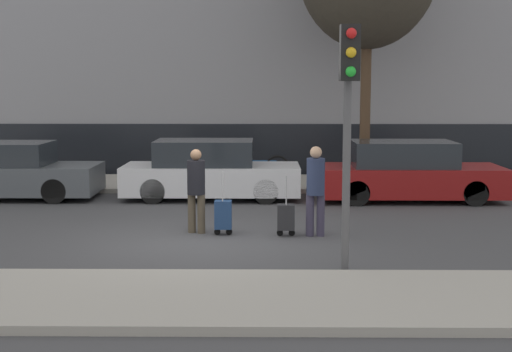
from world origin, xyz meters
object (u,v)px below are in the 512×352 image
at_px(parked_car_1, 210,172).
at_px(traffic_light, 348,99).
at_px(parked_bicycle, 259,168).
at_px(parked_car_0, 4,172).
at_px(pedestrian_right, 316,185).
at_px(pedestrian_left, 196,186).
at_px(parked_car_2, 407,173).
at_px(trolley_left, 223,215).
at_px(trolley_right, 286,217).

relative_size(parked_car_1, traffic_light, 1.18).
xyz_separation_m(parked_car_1, parked_bicycle, (1.20, 2.39, -0.18)).
height_order(parked_car_0, pedestrian_right, pedestrian_right).
bearing_deg(traffic_light, pedestrian_left, 129.93).
bearing_deg(pedestrian_right, parked_car_2, 58.11).
height_order(trolley_left, parked_bicycle, trolley_left).
relative_size(parked_car_0, traffic_light, 1.23).
bearing_deg(traffic_light, parked_car_0, 137.33).
height_order(pedestrian_left, trolley_right, pedestrian_left).
height_order(trolley_left, traffic_light, traffic_light).
distance_m(parked_car_0, trolley_right, 8.12).
xyz_separation_m(parked_car_2, trolley_right, (-3.09, -4.13, -0.32)).
bearing_deg(trolley_right, pedestrian_left, 171.13).
relative_size(parked_car_1, pedestrian_right, 2.56).
bearing_deg(trolley_left, parked_car_2, 43.40).
relative_size(trolley_right, parked_bicycle, 0.64).
xyz_separation_m(parked_car_0, traffic_light, (7.67, -7.07, 1.97)).
relative_size(parked_car_2, pedestrian_left, 2.76).
height_order(trolley_right, parked_bicycle, trolley_right).
xyz_separation_m(parked_car_0, parked_bicycle, (6.30, 2.38, -0.16)).
bearing_deg(trolley_right, trolley_left, 175.81).
height_order(parked_car_1, trolley_left, parked_car_1).
distance_m(parked_car_2, trolley_left, 5.89).
height_order(parked_car_1, traffic_light, traffic_light).
bearing_deg(pedestrian_left, traffic_light, 148.88).
relative_size(parked_car_0, pedestrian_right, 2.69).
relative_size(parked_car_0, parked_car_1, 1.05).
xyz_separation_m(traffic_light, parked_bicycle, (-1.37, 9.45, -2.14)).
xyz_separation_m(trolley_right, parked_bicycle, (-0.56, 6.71, 0.13)).
bearing_deg(pedestrian_left, parked_car_2, -122.18).
relative_size(trolley_left, trolley_right, 1.05).
height_order(parked_car_1, parked_bicycle, parked_car_1).
bearing_deg(parked_car_2, trolley_right, -126.82).
xyz_separation_m(parked_car_2, trolley_left, (-4.27, -4.04, -0.29)).
bearing_deg(parked_car_2, traffic_light, -108.35).
height_order(pedestrian_right, parked_bicycle, pedestrian_right).
height_order(trolley_left, trolley_right, trolley_left).
bearing_deg(parked_car_0, pedestrian_left, -38.27).
bearing_deg(traffic_light, parked_bicycle, 98.25).
distance_m(parked_car_0, pedestrian_left, 6.57).
bearing_deg(parked_car_0, traffic_light, -42.67).
bearing_deg(pedestrian_right, parked_car_0, 149.44).
bearing_deg(parked_car_0, parked_car_2, -1.18).
bearing_deg(parked_car_1, parked_car_0, 179.93).
distance_m(parked_car_1, parked_car_2, 4.86).
bearing_deg(parked_bicycle, trolley_right, -85.24).
bearing_deg(trolley_left, parked_car_1, 97.75).
bearing_deg(parked_car_2, pedestrian_right, -121.62).
bearing_deg(pedestrian_left, pedestrian_right, -167.69).
xyz_separation_m(parked_car_0, trolley_left, (5.68, -4.25, -0.27)).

